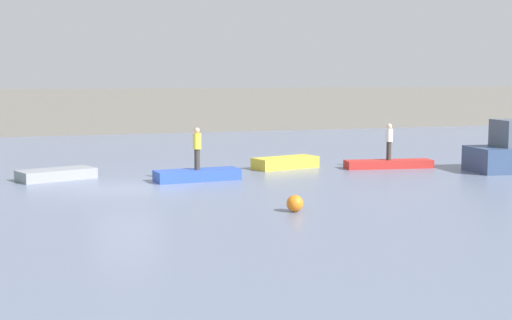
# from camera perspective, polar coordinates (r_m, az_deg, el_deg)

# --- Properties ---
(ground_plane) EXTENTS (120.00, 120.00, 0.00)m
(ground_plane) POSITION_cam_1_polar(r_m,az_deg,el_deg) (26.79, -10.02, -2.26)
(ground_plane) COLOR slate
(embankment_wall) EXTENTS (80.00, 1.20, 3.18)m
(embankment_wall) POSITION_cam_1_polar(r_m,az_deg,el_deg) (52.13, -13.90, 3.68)
(embankment_wall) COLOR #666056
(embankment_wall) RESTS_ON ground_plane
(rowboat_grey) EXTENTS (3.20, 2.23, 0.42)m
(rowboat_grey) POSITION_cam_1_polar(r_m,az_deg,el_deg) (29.82, -15.36, -1.09)
(rowboat_grey) COLOR gray
(rowboat_grey) RESTS_ON ground_plane
(rowboat_blue) EXTENTS (3.42, 1.39, 0.43)m
(rowboat_blue) POSITION_cam_1_polar(r_m,az_deg,el_deg) (28.59, -4.62, -1.18)
(rowboat_blue) COLOR #2B4CAD
(rowboat_blue) RESTS_ON ground_plane
(rowboat_yellow) EXTENTS (3.14, 1.90, 0.50)m
(rowboat_yellow) POSITION_cam_1_polar(r_m,az_deg,el_deg) (32.31, 2.31, -0.21)
(rowboat_yellow) COLOR gold
(rowboat_yellow) RESTS_ON ground_plane
(rowboat_red) EXTENTS (4.01, 1.44, 0.36)m
(rowboat_red) POSITION_cam_1_polar(r_m,az_deg,el_deg) (32.89, 10.34, -0.31)
(rowboat_red) COLOR red
(rowboat_red) RESTS_ON ground_plane
(person_yellow_shirt) EXTENTS (0.32, 0.32, 1.65)m
(person_yellow_shirt) POSITION_cam_1_polar(r_m,az_deg,el_deg) (28.46, -4.64, 1.07)
(person_yellow_shirt) COLOR #38332D
(person_yellow_shirt) RESTS_ON rowboat_blue
(person_white_shirt) EXTENTS (0.32, 0.32, 1.62)m
(person_white_shirt) POSITION_cam_1_polar(r_m,az_deg,el_deg) (32.78, 10.38, 1.57)
(person_white_shirt) COLOR #38332D
(person_white_shirt) RESTS_ON rowboat_red
(mooring_buoy) EXTENTS (0.51, 0.51, 0.51)m
(mooring_buoy) POSITION_cam_1_polar(r_m,az_deg,el_deg) (21.99, 3.06, -3.42)
(mooring_buoy) COLOR orange
(mooring_buoy) RESTS_ON ground_plane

